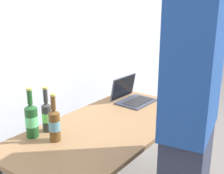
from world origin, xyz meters
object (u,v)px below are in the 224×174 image
beer_bottle_brown (54,124)px  person_figure (189,126)px  laptop (132,96)px  beer_bottle_green (47,115)px  beer_bottle_dark (32,119)px

beer_bottle_brown → person_figure: (0.20, -0.73, 0.11)m
beer_bottle_brown → person_figure: bearing=-74.4°
laptop → beer_bottle_green: bearing=170.8°
beer_bottle_dark → laptop: bearing=-8.9°
laptop → beer_bottle_brown: size_ratio=1.09×
beer_bottle_brown → person_figure: person_figure is taller
beer_bottle_brown → person_figure: size_ratio=0.16×
beer_bottle_green → beer_bottle_dark: bearing=173.1°
beer_bottle_green → person_figure: 0.88m
laptop → beer_bottle_green: 0.80m
beer_bottle_brown → beer_bottle_green: (0.06, 0.14, -0.00)m
beer_bottle_dark → beer_bottle_green: beer_bottle_dark is taller
beer_bottle_brown → laptop: bearing=0.5°
laptop → beer_bottle_green: beer_bottle_green is taller
beer_bottle_dark → person_figure: (0.25, -0.88, 0.10)m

